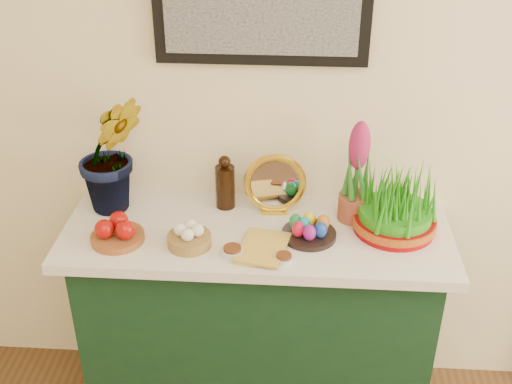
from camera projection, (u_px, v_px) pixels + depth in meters
sideboard at (257, 325)px, 2.56m from camera, size 1.30×0.45×0.85m
tablecloth at (257, 233)px, 2.33m from camera, size 1.40×0.55×0.04m
hyacinth_green at (109, 135)px, 2.30m from camera, size 0.38×0.35×0.60m
apple_bowl at (117, 231)px, 2.23m from camera, size 0.21×0.21×0.09m
garlic_basket at (189, 237)px, 2.21m from camera, size 0.15×0.15×0.09m
vinegar_cruet at (225, 184)px, 2.41m from camera, size 0.07×0.07×0.21m
mirror at (275, 184)px, 2.37m from camera, size 0.24×0.08×0.24m
book at (241, 244)px, 2.21m from camera, size 0.18×0.23×0.03m
spice_dish_left at (232, 251)px, 2.17m from camera, size 0.08×0.08×0.03m
spice_dish_right at (284, 258)px, 2.14m from camera, size 0.06×0.06×0.03m
egg_plate at (309, 230)px, 2.26m from camera, size 0.23×0.23×0.08m
hyacinth_pink at (357, 177)px, 2.29m from camera, size 0.12×0.12×0.39m
wheatgrass_sabzeh at (396, 204)px, 2.26m from camera, size 0.30×0.30×0.24m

